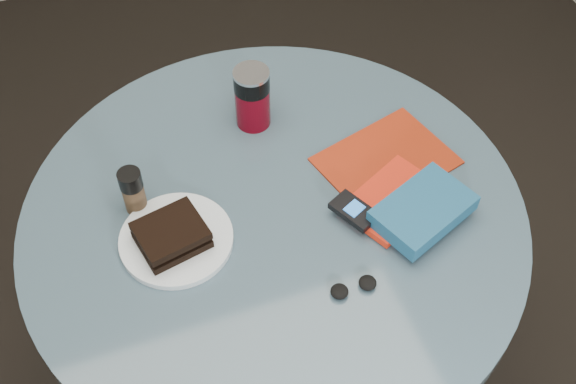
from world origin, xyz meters
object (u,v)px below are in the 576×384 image
object	(u,v)px
headphones	(354,287)
novel	(423,210)
magazine	(386,161)
sandwich	(171,235)
plate	(176,239)
mp3_player	(354,211)
red_book	(392,200)
soda_can	(252,98)
table	(275,258)
pepper_grinder	(133,191)

from	to	relation	value
headphones	novel	bearing A→B (deg)	27.60
magazine	sandwich	bearing A→B (deg)	171.57
plate	mp3_player	xyz separation A→B (m)	(0.34, -0.07, 0.02)
mp3_player	red_book	bearing A→B (deg)	6.24
plate	red_book	size ratio (longest dim) A/B	1.15
soda_can	headphones	distance (m)	0.47
table	soda_can	bearing A→B (deg)	80.74
magazine	novel	world-z (taller)	novel
plate	red_book	distance (m)	0.43
mp3_player	headphones	size ratio (longest dim) A/B	1.17
magazine	red_book	distance (m)	0.11
plate	headphones	size ratio (longest dim) A/B	2.45
table	pepper_grinder	distance (m)	0.35
red_book	novel	world-z (taller)	novel
plate	red_book	bearing A→B (deg)	-7.70
sandwich	red_book	distance (m)	0.44
sandwich	magazine	bearing A→B (deg)	6.76
soda_can	magazine	xyz separation A→B (m)	(0.22, -0.21, -0.07)
sandwich	novel	distance (m)	0.48
sandwich	novel	xyz separation A→B (m)	(0.47, -0.11, 0.00)
novel	magazine	bearing A→B (deg)	66.91
red_book	headphones	world-z (taller)	red_book
magazine	mp3_player	bearing A→B (deg)	-152.28
novel	plate	bearing A→B (deg)	143.63
red_book	table	bearing A→B (deg)	138.87
red_book	novel	xyz separation A→B (m)	(0.03, -0.06, 0.03)
table	red_book	world-z (taller)	red_book
plate	table	bearing A→B (deg)	1.04
mp3_player	headphones	distance (m)	0.16
novel	mp3_player	world-z (taller)	novel
headphones	table	bearing A→B (deg)	109.57
magazine	pepper_grinder	bearing A→B (deg)	158.28
novel	pepper_grinder	bearing A→B (deg)	134.33
pepper_grinder	novel	world-z (taller)	pepper_grinder
sandwich	soda_can	bearing A→B (deg)	46.61
table	headphones	size ratio (longest dim) A/B	11.28
mp3_player	magazine	bearing A→B (deg)	42.91
soda_can	headphones	world-z (taller)	soda_can
headphones	magazine	bearing A→B (deg)	54.52
magazine	novel	size ratio (longest dim) A/B	1.40
table	headphones	world-z (taller)	headphones
red_book	soda_can	bearing A→B (deg)	94.97
plate	pepper_grinder	size ratio (longest dim) A/B	2.09
pepper_grinder	mp3_player	bearing A→B (deg)	-24.00
sandwich	headphones	size ratio (longest dim) A/B	1.60
pepper_grinder	red_book	size ratio (longest dim) A/B	0.55
red_book	headphones	distance (m)	0.22
table	sandwich	world-z (taller)	sandwich
table	sandwich	size ratio (longest dim) A/B	7.07
table	red_book	bearing A→B (deg)	-15.02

